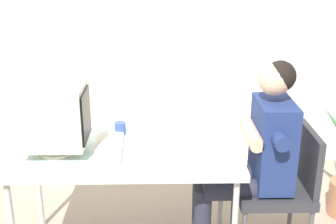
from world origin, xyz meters
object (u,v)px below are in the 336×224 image
at_px(desk, 126,157).
at_px(office_chair, 282,182).
at_px(desk_mug, 120,128).
at_px(crt_monitor, 55,116).
at_px(keyboard, 109,148).
at_px(person_seated, 255,152).

bearing_deg(desk, office_chair, 1.56).
bearing_deg(desk, desk_mug, 101.11).
bearing_deg(crt_monitor, keyboard, 4.68).
bearing_deg(desk_mug, desk, -78.89).
bearing_deg(person_seated, office_chair, 0.00).
bearing_deg(office_chair, desk, -178.44).
bearing_deg(desk_mug, person_seated, -15.10).
distance_m(crt_monitor, office_chair, 1.50).
relative_size(crt_monitor, desk_mug, 5.05).
distance_m(desk, person_seated, 0.82).
distance_m(office_chair, person_seated, 0.29).
distance_m(desk, desk_mug, 0.28).
distance_m(keyboard, person_seated, 0.92).
height_order(desk, desk_mug, desk_mug).
distance_m(crt_monitor, person_seated, 1.26).
bearing_deg(desk, keyboard, -178.88).
bearing_deg(keyboard, person_seated, 1.84).
xyz_separation_m(keyboard, desk_mug, (0.05, 0.26, 0.03)).
xyz_separation_m(desk, person_seated, (0.81, 0.03, 0.01)).
xyz_separation_m(crt_monitor, office_chair, (1.42, 0.05, -0.49)).
bearing_deg(keyboard, office_chair, 1.52).
height_order(crt_monitor, person_seated, person_seated).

